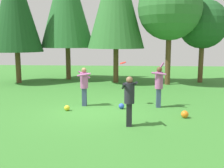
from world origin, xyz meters
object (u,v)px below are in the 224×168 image
object	(u,v)px
frisbee	(123,63)
ball_blue	(121,106)
tree_far_left	(15,5)
tree_right	(170,8)
ball_orange	(185,114)
person_bystander	(129,97)
person_catcher	(84,83)
ball_yellow	(67,108)
person_thrower	(159,83)
tree_far_right	(203,24)

from	to	relation	value
frisbee	ball_blue	bearing A→B (deg)	-92.67
frisbee	tree_far_left	bearing A→B (deg)	140.94
tree_right	ball_orange	bearing A→B (deg)	-93.06
person_bystander	tree_right	xyz separation A→B (m)	(2.47, 8.81, 3.85)
ball_orange	tree_far_left	size ratio (longest dim) A/B	0.03
person_catcher	ball_blue	distance (m)	1.92
person_catcher	tree_far_left	bearing A→B (deg)	123.79
ball_yellow	tree_far_left	xyz separation A→B (m)	(-5.01, 7.03, 5.04)
tree_far_left	ball_orange	bearing A→B (deg)	-38.88
person_catcher	person_thrower	bearing A→B (deg)	-9.52
person_thrower	tree_far_left	bearing A→B (deg)	-23.84
person_catcher	ball_blue	world-z (taller)	person_catcher
ball_yellow	person_catcher	bearing A→B (deg)	57.48
frisbee	tree_right	distance (m)	7.13
person_catcher	ball_yellow	world-z (taller)	person_catcher
ball_orange	ball_blue	bearing A→B (deg)	153.98
person_bystander	ball_blue	world-z (taller)	person_bystander
person_thrower	tree_far_left	world-z (taller)	tree_far_left
person_catcher	tree_right	distance (m)	8.48
person_catcher	tree_far_left	xyz separation A→B (m)	(-5.58, 6.14, 4.16)
person_thrower	frisbee	xyz separation A→B (m)	(-1.54, 0.31, 0.83)
tree_right	ball_blue	bearing A→B (deg)	-113.11
ball_blue	tree_far_right	distance (m)	9.97
ball_yellow	tree_far_right	xyz separation A→B (m)	(7.40, 8.07, 3.80)
person_thrower	person_catcher	xyz separation A→B (m)	(-3.22, 0.06, -0.05)
tree_far_left	tree_right	xyz separation A→B (m)	(10.03, -0.02, -0.31)
ball_blue	tree_far_right	bearing A→B (deg)	55.81
person_bystander	ball_orange	bearing A→B (deg)	-68.04
person_catcher	tree_right	bearing A→B (deg)	45.51
person_thrower	ball_orange	xyz separation A→B (m)	(0.81, -1.55, -0.91)
person_bystander	tree_far_right	bearing A→B (deg)	-31.92
frisbee	ball_yellow	distance (m)	3.08
person_thrower	person_catcher	distance (m)	3.22
ball_yellow	tree_far_right	world-z (taller)	tree_far_right
ball_orange	tree_right	size ratio (longest dim) A/B	0.04
person_thrower	tree_far_left	size ratio (longest dim) A/B	0.23
person_bystander	tree_far_left	xyz separation A→B (m)	(-7.56, 8.83, 4.16)
tree_far_left	person_catcher	bearing A→B (deg)	-47.73
frisbee	tree_right	size ratio (longest dim) A/B	0.05
person_bystander	ball_yellow	xyz separation A→B (m)	(-2.54, 1.80, -0.88)
tree_far_left	tree_far_right	xyz separation A→B (m)	(12.41, 1.04, -1.25)
tree_far_left	ball_yellow	bearing A→B (deg)	-54.53
person_thrower	person_bystander	bearing A→B (deg)	75.95
tree_far_left	tree_right	size ratio (longest dim) A/B	1.20
ball_yellow	tree_right	xyz separation A→B (m)	(5.02, 7.01, 4.73)
ball_orange	ball_yellow	xyz separation A→B (m)	(-4.60, 0.72, -0.02)
tree_far_left	frisbee	bearing A→B (deg)	-39.06
person_bystander	frisbee	bearing A→B (deg)	0.00
person_catcher	ball_blue	size ratio (longest dim) A/B	7.14
ball_blue	person_bystander	bearing A→B (deg)	-81.68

